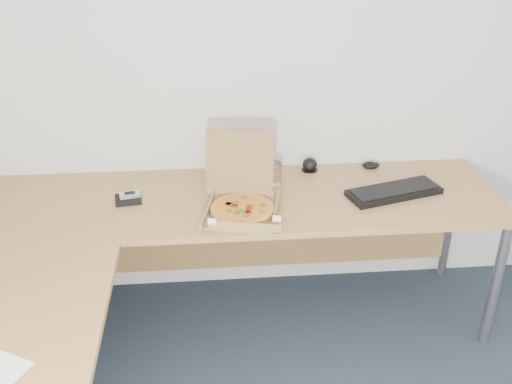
{
  "coord_description": "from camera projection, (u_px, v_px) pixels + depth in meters",
  "views": [
    {
      "loc": [
        -0.66,
        -1.14,
        2.09
      ],
      "look_at": [
        -0.45,
        1.28,
        0.82
      ],
      "focal_mm": 41.88,
      "sensor_mm": 36.0,
      "label": 1
    }
  ],
  "objects": [
    {
      "name": "room_shell",
      "position": [
        486.0,
        270.0,
        1.45
      ],
      "size": [
        3.5,
        3.5,
        2.5
      ],
      "primitive_type": null,
      "color": "silver",
      "rests_on": "ground"
    },
    {
      "name": "desk",
      "position": [
        173.0,
        254.0,
        2.5
      ],
      "size": [
        2.5,
        2.2,
        0.73
      ],
      "color": "#AC7D46",
      "rests_on": "ground"
    },
    {
      "name": "pizza_box",
      "position": [
        242.0,
        204.0,
        2.74
      ],
      "size": [
        0.32,
        0.38,
        0.33
      ],
      "rotation": [
        0.0,
        0.0,
        -0.21
      ],
      "color": "#A07A46",
      "rests_on": "desk"
    },
    {
      "name": "drinking_glass",
      "position": [
        274.0,
        173.0,
        2.99
      ],
      "size": [
        0.07,
        0.07,
        0.12
      ],
      "primitive_type": "cylinder",
      "color": "white",
      "rests_on": "desk"
    },
    {
      "name": "keyboard",
      "position": [
        394.0,
        192.0,
        2.91
      ],
      "size": [
        0.49,
        0.29,
        0.03
      ],
      "primitive_type": "cube",
      "rotation": [
        0.0,
        0.0,
        0.28
      ],
      "color": "black",
      "rests_on": "desk"
    },
    {
      "name": "mouse",
      "position": [
        371.0,
        165.0,
        3.18
      ],
      "size": [
        0.1,
        0.08,
        0.03
      ],
      "primitive_type": "ellipsoid",
      "rotation": [
        0.0,
        0.0,
        0.21
      ],
      "color": "black",
      "rests_on": "desk"
    },
    {
      "name": "wallet",
      "position": [
        128.0,
        199.0,
        2.85
      ],
      "size": [
        0.14,
        0.12,
        0.02
      ],
      "primitive_type": "cube",
      "rotation": [
        0.0,
        0.0,
        0.15
      ],
      "color": "black",
      "rests_on": "desk"
    },
    {
      "name": "phone",
      "position": [
        130.0,
        195.0,
        2.85
      ],
      "size": [
        0.1,
        0.07,
        0.02
      ],
      "primitive_type": "cube",
      "rotation": [
        0.0,
        0.0,
        0.21
      ],
      "color": "#B2B5BA",
      "rests_on": "wallet"
    },
    {
      "name": "dome_speaker",
      "position": [
        310.0,
        164.0,
        3.15
      ],
      "size": [
        0.09,
        0.09,
        0.07
      ],
      "primitive_type": "ellipsoid",
      "color": "black",
      "rests_on": "desk"
    }
  ]
}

